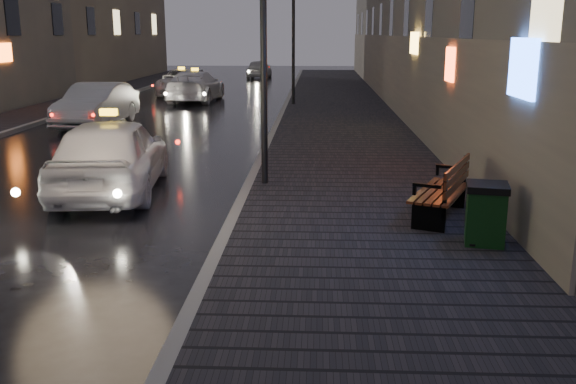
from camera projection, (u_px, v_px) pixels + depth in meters
name	position (u px, v px, depth m)	size (l,w,h in m)	color
ground	(84.00, 298.00, 8.27)	(120.00, 120.00, 0.00)	black
sidewalk	(338.00, 108.00, 28.43)	(4.60, 58.00, 0.15)	black
curb	(285.00, 108.00, 28.54)	(0.20, 58.00, 0.15)	slate
sidewalk_far	(60.00, 107.00, 29.00)	(2.40, 58.00, 0.15)	black
curb_far	(88.00, 107.00, 28.95)	(0.20, 58.00, 0.15)	slate
building_far_c	(86.00, 1.00, 45.36)	(6.00, 22.00, 11.00)	#6B6051
lamp_near	(263.00, 24.00, 13.16)	(0.36, 0.36, 5.28)	black
lamp_far	(293.00, 29.00, 28.67)	(0.36, 0.36, 5.28)	black
bench	(445.00, 190.00, 11.16)	(1.42, 2.11, 1.02)	black
trash_bin	(486.00, 213.00, 9.84)	(0.73, 0.73, 0.95)	black
taxi_near	(111.00, 155.00, 13.48)	(1.96, 4.86, 1.66)	silver
car_left_mid	(97.00, 105.00, 23.35)	(1.64, 4.71, 1.55)	#9E9EA6
taxi_mid	(195.00, 86.00, 31.75)	(2.11, 5.20, 1.51)	silver
taxi_far	(182.00, 82.00, 35.20)	(2.29, 4.97, 1.38)	silver
car_far	(259.00, 69.00, 48.03)	(1.62, 4.02, 1.37)	gray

